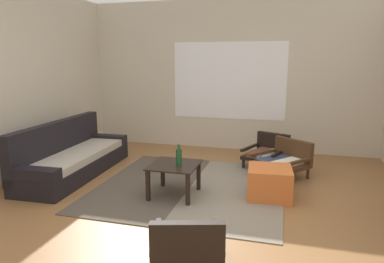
{
  "coord_description": "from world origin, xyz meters",
  "views": [
    {
      "loc": [
        1.0,
        -3.18,
        1.6
      ],
      "look_at": [
        -0.1,
        0.83,
        0.75
      ],
      "focal_mm": 31.86,
      "sensor_mm": 36.0,
      "label": 1
    }
  ],
  "objects_px": {
    "coffee_table": "(174,170)",
    "armchair_corner": "(284,159)",
    "armchair_striped_foreground": "(188,245)",
    "couch": "(72,158)",
    "ottoman_orange": "(269,182)",
    "glass_bottle": "(179,157)",
    "armchair_by_window": "(267,152)"
  },
  "relations": [
    {
      "from": "couch",
      "to": "armchair_striped_foreground",
      "type": "relative_size",
      "value": 3.12
    },
    {
      "from": "couch",
      "to": "coffee_table",
      "type": "distance_m",
      "value": 1.73
    },
    {
      "from": "ottoman_orange",
      "to": "glass_bottle",
      "type": "xyz_separation_m",
      "value": [
        -1.05,
        -0.28,
        0.32
      ]
    },
    {
      "from": "couch",
      "to": "coffee_table",
      "type": "xyz_separation_m",
      "value": [
        1.69,
        -0.4,
        0.09
      ]
    },
    {
      "from": "couch",
      "to": "armchair_by_window",
      "type": "bearing_deg",
      "value": 22.39
    },
    {
      "from": "couch",
      "to": "armchair_striped_foreground",
      "type": "xyz_separation_m",
      "value": [
        2.27,
        -1.86,
        -0.0
      ]
    },
    {
      "from": "glass_bottle",
      "to": "armchair_striped_foreground",
      "type": "bearing_deg",
      "value": -70.22
    },
    {
      "from": "armchair_corner",
      "to": "ottoman_orange",
      "type": "bearing_deg",
      "value": -100.44
    },
    {
      "from": "armchair_by_window",
      "to": "ottoman_orange",
      "type": "height_order",
      "value": "armchair_by_window"
    },
    {
      "from": "couch",
      "to": "ottoman_orange",
      "type": "xyz_separation_m",
      "value": [
        2.8,
        -0.15,
        -0.05
      ]
    },
    {
      "from": "coffee_table",
      "to": "armchair_striped_foreground",
      "type": "bearing_deg",
      "value": -68.23
    },
    {
      "from": "armchair_striped_foreground",
      "to": "armchair_corner",
      "type": "relative_size",
      "value": 0.77
    },
    {
      "from": "glass_bottle",
      "to": "couch",
      "type": "bearing_deg",
      "value": 166.33
    },
    {
      "from": "armchair_corner",
      "to": "armchair_striped_foreground",
      "type": "bearing_deg",
      "value": -105.03
    },
    {
      "from": "armchair_by_window",
      "to": "armchair_corner",
      "type": "bearing_deg",
      "value": -59.0
    },
    {
      "from": "couch",
      "to": "glass_bottle",
      "type": "relative_size",
      "value": 8.19
    },
    {
      "from": "coffee_table",
      "to": "armchair_by_window",
      "type": "xyz_separation_m",
      "value": [
        1.02,
        1.51,
        -0.09
      ]
    },
    {
      "from": "coffee_table",
      "to": "armchair_striped_foreground",
      "type": "height_order",
      "value": "armchair_striped_foreground"
    },
    {
      "from": "armchair_striped_foreground",
      "to": "ottoman_orange",
      "type": "relative_size",
      "value": 1.32
    },
    {
      "from": "coffee_table",
      "to": "ottoman_orange",
      "type": "relative_size",
      "value": 1.13
    },
    {
      "from": "couch",
      "to": "armchair_striped_foreground",
      "type": "distance_m",
      "value": 2.93
    },
    {
      "from": "armchair_corner",
      "to": "ottoman_orange",
      "type": "height_order",
      "value": "armchair_corner"
    },
    {
      "from": "coffee_table",
      "to": "armchair_corner",
      "type": "distance_m",
      "value": 1.68
    },
    {
      "from": "armchair_striped_foreground",
      "to": "ottoman_orange",
      "type": "bearing_deg",
      "value": 72.77
    },
    {
      "from": "coffee_table",
      "to": "couch",
      "type": "bearing_deg",
      "value": 166.66
    },
    {
      "from": "armchair_striped_foreground",
      "to": "armchair_corner",
      "type": "bearing_deg",
      "value": 74.97
    },
    {
      "from": "armchair_corner",
      "to": "glass_bottle",
      "type": "bearing_deg",
      "value": -136.84
    },
    {
      "from": "ottoman_orange",
      "to": "glass_bottle",
      "type": "distance_m",
      "value": 1.13
    },
    {
      "from": "couch",
      "to": "armchair_striped_foreground",
      "type": "bearing_deg",
      "value": -39.32
    },
    {
      "from": "armchair_by_window",
      "to": "ottoman_orange",
      "type": "bearing_deg",
      "value": -85.78
    },
    {
      "from": "armchair_by_window",
      "to": "armchair_striped_foreground",
      "type": "xyz_separation_m",
      "value": [
        -0.44,
        -2.97,
        0.0
      ]
    },
    {
      "from": "coffee_table",
      "to": "armchair_corner",
      "type": "xyz_separation_m",
      "value": [
        1.27,
        1.1,
        -0.08
      ]
    }
  ]
}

